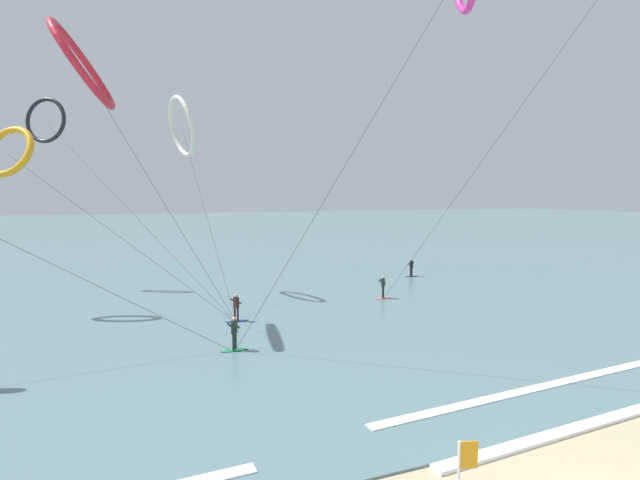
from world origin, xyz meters
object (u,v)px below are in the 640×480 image
surfer_emerald (234,336)px  kite_crimson (83,65)px  surfer_coral (383,289)px  kite_ivory (182,127)px  kite_amber (8,152)px  beach_flag (462,479)px  surfer_cobalt (236,309)px  kite_charcoal (46,121)px  surfer_navy (411,269)px

surfer_emerald → kite_crimson: kite_crimson is taller
kite_crimson → surfer_coral: bearing=-74.2°
surfer_coral → kite_ivory: kite_ivory is taller
surfer_coral → kite_amber: size_ratio=0.12×
kite_amber → beach_flag: 31.70m
surfer_coral → surfer_cobalt: 11.76m
surfer_cobalt → kite_charcoal: size_ratio=0.10×
surfer_navy → kite_amber: bearing=103.3°
surfer_coral → surfer_cobalt: bearing=-36.8°
beach_flag → kite_charcoal: bearing=108.0°
surfer_coral → kite_charcoal: kite_charcoal is taller
surfer_emerald → beach_flag: (1.60, -15.42, 0.91)m
surfer_coral → kite_ivory: (-13.32, 7.21, 12.02)m
surfer_navy → kite_ivory: 23.82m
surfer_navy → kite_amber: kite_amber is taller
kite_charcoal → kite_crimson: bearing=-41.8°
surfer_coral → surfer_emerald: (-12.80, -7.99, 0.00)m
kite_amber → kite_charcoal: bearing=118.6°
kite_charcoal → beach_flag: bearing=-37.9°
surfer_navy → beach_flag: 36.06m
surfer_emerald → surfer_cobalt: bearing=-160.7°
surfer_navy → kite_amber: 32.96m
kite_ivory → beach_flag: 32.65m
surfer_emerald → kite_charcoal: bearing=-121.7°
surfer_coral → kite_crimson: bearing=-44.7°
kite_ivory → kite_crimson: kite_crimson is taller
surfer_emerald → beach_flag: beach_flag is taller
surfer_coral → beach_flag: 25.97m
surfer_cobalt → surfer_emerald: same height
kite_amber → beach_flag: kite_amber is taller
surfer_coral → surfer_cobalt: (-11.50, -2.47, 0.00)m
surfer_cobalt → kite_ivory: (-1.82, 9.67, 12.02)m
surfer_navy → surfer_coral: bearing=143.4°
surfer_navy → kite_ivory: kite_ivory is taller
surfer_cobalt → surfer_coral: bearing=75.7°
kite_charcoal → surfer_cobalt: bearing=-19.5°
kite_charcoal → kite_ivory: bearing=2.4°
surfer_navy → surfer_cobalt: 21.26m
kite_ivory → kite_amber: bearing=93.6°
beach_flag → surfer_cobalt: bearing=90.8°
surfer_navy → surfer_cobalt: bearing=125.3°
beach_flag → surfer_emerald: bearing=95.9°
kite_amber → kite_crimson: size_ratio=0.86×
kite_ivory → kite_crimson: 10.73m
kite_crimson → kite_charcoal: bearing=25.6°
surfer_cobalt → kite_crimson: bearing=-123.9°
beach_flag → kite_ivory: bearing=94.0°
surfer_navy → beach_flag: beach_flag is taller
kite_ivory → surfer_emerald: bearing=170.0°
beach_flag → kite_amber: bearing=115.1°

